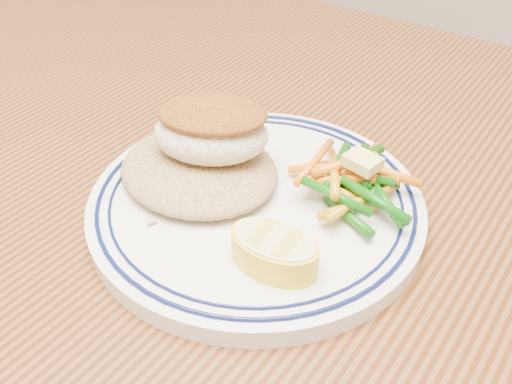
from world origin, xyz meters
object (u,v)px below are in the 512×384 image
object	(u,v)px
dining_table	(226,315)
lemon_wedge	(274,249)
rice_pilaf	(199,167)
fish_fillet	(211,129)
vegetable_pile	(354,180)
plate	(256,203)

from	to	relation	value
dining_table	lemon_wedge	world-z (taller)	lemon_wedge
rice_pilaf	fish_fillet	distance (m)	0.03
rice_pilaf	vegetable_pile	world-z (taller)	vegetable_pile
rice_pilaf	lemon_wedge	distance (m)	0.11
fish_fillet	plate	bearing A→B (deg)	-7.69
dining_table	rice_pilaf	distance (m)	0.13
plate	lemon_wedge	bearing A→B (deg)	-44.83
dining_table	rice_pilaf	bearing A→B (deg)	150.54
rice_pilaf	vegetable_pile	xyz separation A→B (m)	(0.10, 0.05, 0.00)
dining_table	rice_pilaf	size ratio (longest dim) A/B	11.93
rice_pilaf	lemon_wedge	xyz separation A→B (m)	(0.10, -0.04, 0.00)
dining_table	fish_fillet	distance (m)	0.16
plate	vegetable_pile	world-z (taller)	vegetable_pile
dining_table	plate	size ratio (longest dim) A/B	6.04
plate	fish_fillet	size ratio (longest dim) A/B	2.34
plate	fish_fillet	xyz separation A→B (m)	(-0.05, 0.01, 0.05)
fish_fillet	dining_table	bearing A→B (deg)	-44.81
plate	rice_pilaf	bearing A→B (deg)	-171.26
fish_fillet	rice_pilaf	bearing A→B (deg)	-101.97
vegetable_pile	lemon_wedge	xyz separation A→B (m)	(-0.01, -0.09, -0.00)
vegetable_pile	plate	bearing A→B (deg)	-141.35
fish_fillet	vegetable_pile	world-z (taller)	fish_fillet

